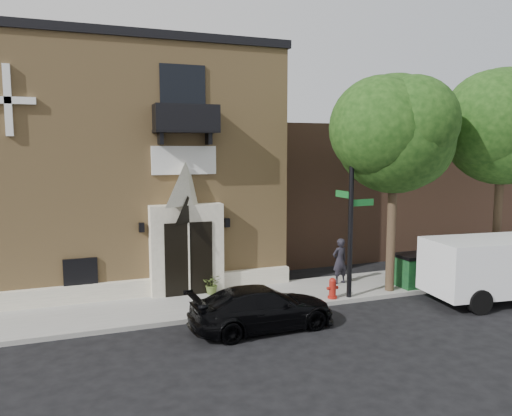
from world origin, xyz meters
The scene contains 13 objects.
ground centered at (0.00, 0.00, 0.00)m, with size 120.00×120.00×0.00m, color black.
sidewalk centered at (1.00, 1.50, 0.07)m, with size 42.00×3.00×0.15m, color gray.
church centered at (-2.99, 7.95, 4.63)m, with size 12.20×11.01×9.30m.
neighbour_building centered at (12.00, 9.00, 3.20)m, with size 18.00×8.00×6.40m, color brown.
street_tree_left centered at (6.03, 0.35, 5.87)m, with size 4.97×4.38×7.77m.
street_tree_mid centered at (11.03, 0.35, 6.20)m, with size 5.21×4.64×8.25m.
black_sedan centered at (0.35, -1.19, 0.64)m, with size 1.79×4.40×1.28m, color black.
cargo_van centered at (9.41, -1.64, 1.25)m, with size 5.68×2.79×2.23m.
street_sign centered at (4.19, 0.27, 3.37)m, with size 1.02×1.02×6.39m.
fire_hydrant centered at (3.55, 0.31, 0.51)m, with size 0.41×0.33×0.73m.
dumpster centered at (7.47, 0.63, 0.77)m, with size 1.89×1.10×1.22m.
planter centered at (-0.20, 2.29, 0.51)m, with size 0.65×0.57×0.73m, color #566B2F.
pedestrian_near centered at (4.76, 1.92, 1.03)m, with size 0.64×0.42×1.75m, color black.
Camera 1 is at (-4.85, -14.46, 5.34)m, focal length 35.00 mm.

